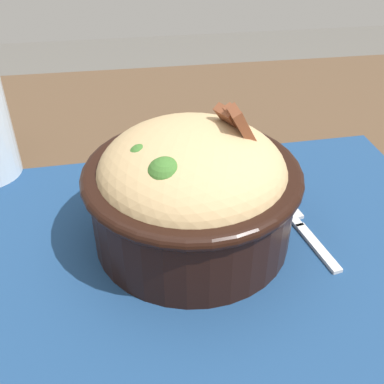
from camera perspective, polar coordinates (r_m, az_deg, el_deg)
name	(u,v)px	position (r m, az deg, el deg)	size (l,w,h in m)	color
table	(184,323)	(0.47, -0.98, -15.57)	(1.10, 0.93, 0.76)	#4C3826
placemat	(224,245)	(0.43, 3.83, -6.40)	(0.44, 0.33, 0.00)	navy
bowl	(192,187)	(0.41, -0.03, 0.55)	(0.20, 0.20, 0.13)	black
fork	(298,224)	(0.46, 12.66, -3.81)	(0.04, 0.13, 0.00)	silver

